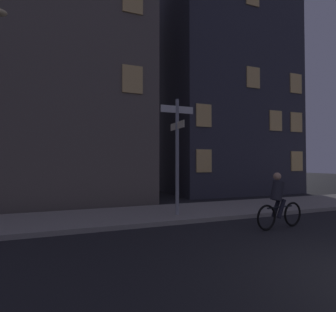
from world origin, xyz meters
TOP-DOWN VIEW (x-y plane):
  - sidewalk_kerb at (0.00, 6.77)m, footprint 40.00×3.13m
  - signpost at (-1.24, 6.06)m, footprint 1.19×1.11m
  - cyclist at (0.94, 3.74)m, footprint 1.81×0.37m
  - building_left_block at (-5.80, 12.64)m, footprint 9.94×7.34m
  - building_right_block at (5.26, 14.71)m, footprint 8.04×9.23m

SIDE VIEW (x-z plane):
  - sidewalk_kerb at x=0.00m, z-range 0.00..0.14m
  - cyclist at x=0.94m, z-range -0.06..1.55m
  - signpost at x=-1.24m, z-range 0.45..4.37m
  - building_left_block at x=-5.80m, z-range 0.00..13.51m
  - building_right_block at x=5.26m, z-range 0.00..17.31m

